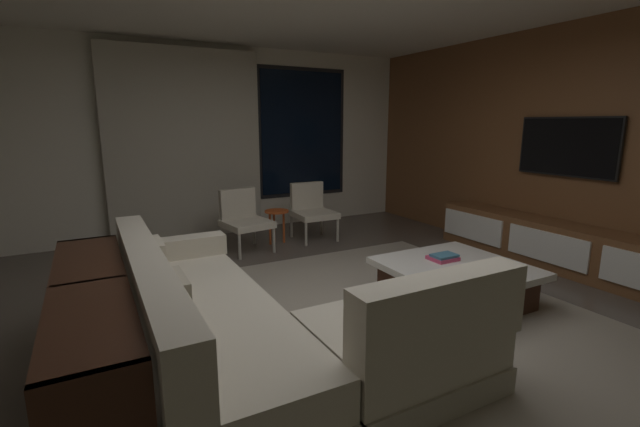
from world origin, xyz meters
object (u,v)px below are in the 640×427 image
object	(u,v)px
sectional_couch	(253,328)
accent_chair_near_window	(311,208)
media_console	(563,248)
book_stack_on_coffee_table	(443,257)
coffee_table	(455,283)
mounted_tv	(567,147)
side_stool	(276,216)
accent_chair_by_curtain	(243,217)
console_table_behind_couch	(95,334)

from	to	relation	value
sectional_couch	accent_chair_near_window	xyz separation A→B (m)	(1.87, 2.79, 0.14)
media_console	book_stack_on_coffee_table	bearing A→B (deg)	177.59
coffee_table	book_stack_on_coffee_table	world-z (taller)	book_stack_on_coffee_table
sectional_couch	mounted_tv	size ratio (longest dim) A/B	2.20
side_stool	coffee_table	bearing A→B (deg)	-75.77
accent_chair_by_curtain	media_console	distance (m)	3.75
accent_chair_near_window	book_stack_on_coffee_table	bearing A→B (deg)	-87.37
book_stack_on_coffee_table	accent_chair_by_curtain	distance (m)	2.62
accent_chair_by_curtain	console_table_behind_couch	distance (m)	3.09
mounted_tv	console_table_behind_couch	size ratio (longest dim) A/B	0.54
sectional_couch	book_stack_on_coffee_table	size ratio (longest dim) A/B	10.21
sectional_couch	side_stool	xyz separation A→B (m)	(1.32, 2.76, 0.08)
side_stool	mounted_tv	distance (m)	3.58
side_stool	console_table_behind_couch	world-z (taller)	console_table_behind_couch
coffee_table	console_table_behind_couch	distance (m)	2.90
sectional_couch	coffee_table	size ratio (longest dim) A/B	2.16
accent_chair_by_curtain	side_stool	world-z (taller)	accent_chair_by_curtain
coffee_table	mounted_tv	size ratio (longest dim) A/B	1.02
accent_chair_near_window	console_table_behind_couch	size ratio (longest dim) A/B	0.37
coffee_table	media_console	bearing A→B (deg)	2.99
sectional_couch	accent_chair_by_curtain	xyz separation A→B (m)	(0.83, 2.68, 0.14)
accent_chair_near_window	media_console	bearing A→B (deg)	-54.32
sectional_couch	book_stack_on_coffee_table	bearing A→B (deg)	9.36
accent_chair_by_curtain	media_console	world-z (taller)	accent_chair_by_curtain
sectional_couch	book_stack_on_coffee_table	xyz separation A→B (m)	(1.98, 0.33, 0.10)
sectional_couch	book_stack_on_coffee_table	distance (m)	2.01
coffee_table	side_stool	world-z (taller)	side_stool
sectional_couch	coffee_table	world-z (taller)	sectional_couch
media_console	coffee_table	bearing A→B (deg)	-177.01
sectional_couch	accent_chair_by_curtain	distance (m)	2.81
accent_chair_near_window	mounted_tv	bearing A→B (deg)	-49.43
accent_chair_near_window	mounted_tv	distance (m)	3.22
side_stool	mounted_tv	xyz separation A→B (m)	(2.55, -2.31, 0.98)
coffee_table	accent_chair_by_curtain	bearing A→B (deg)	114.50
media_console	console_table_behind_couch	xyz separation A→B (m)	(-4.60, -0.12, 0.16)
console_table_behind_couch	side_stool	bearing A→B (deg)	49.73
media_console	console_table_behind_couch	distance (m)	4.61
book_stack_on_coffee_table	media_console	xyz separation A→B (m)	(1.71, -0.07, -0.13)
accent_chair_near_window	media_console	world-z (taller)	accent_chair_near_window
console_table_behind_couch	book_stack_on_coffee_table	bearing A→B (deg)	3.88
book_stack_on_coffee_table	accent_chair_by_curtain	size ratio (longest dim) A/B	0.31
side_stool	media_console	distance (m)	3.45
side_stool	console_table_behind_couch	distance (m)	3.45
book_stack_on_coffee_table	media_console	world-z (taller)	media_console
mounted_tv	accent_chair_by_curtain	bearing A→B (deg)	143.76
accent_chair_near_window	side_stool	distance (m)	0.55
accent_chair_near_window	sectional_couch	bearing A→B (deg)	-123.72
coffee_table	console_table_behind_couch	size ratio (longest dim) A/B	0.55
accent_chair_near_window	coffee_table	bearing A→B (deg)	-87.55
coffee_table	accent_chair_near_window	xyz separation A→B (m)	(-0.11, 2.63, 0.25)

